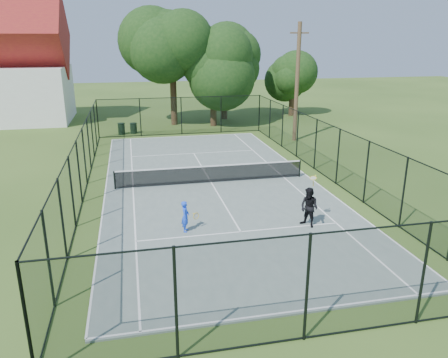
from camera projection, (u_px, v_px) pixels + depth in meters
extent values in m
plane|color=#36521C|center=(211.00, 184.00, 23.34)|extent=(120.00, 120.00, 0.00)
cube|color=slate|center=(211.00, 183.00, 23.33)|extent=(11.00, 24.00, 0.06)
cylinder|color=black|center=(115.00, 180.00, 22.18)|extent=(0.08, 0.08, 0.95)
cylinder|color=black|center=(300.00, 168.00, 24.18)|extent=(0.08, 0.08, 0.95)
cube|color=black|center=(211.00, 174.00, 23.18)|extent=(10.00, 0.03, 0.88)
cube|color=white|center=(211.00, 166.00, 23.04)|extent=(10.00, 0.05, 0.06)
cylinder|color=#332114|center=(174.00, 102.00, 38.90)|extent=(0.56, 0.56, 4.02)
sphere|color=black|center=(172.00, 58.00, 37.73)|extent=(7.26, 7.26, 7.26)
cylinder|color=#332114|center=(213.00, 107.00, 38.46)|extent=(0.56, 0.56, 3.33)
sphere|color=black|center=(213.00, 70.00, 37.49)|extent=(5.96, 5.96, 5.96)
cylinder|color=#332114|center=(224.00, 100.00, 41.79)|extent=(0.56, 0.56, 3.53)
sphere|color=black|center=(224.00, 66.00, 40.83)|extent=(5.60, 5.60, 5.60)
cylinder|color=#332114|center=(292.00, 103.00, 43.80)|extent=(0.56, 0.56, 2.45)
sphere|color=black|center=(293.00, 80.00, 43.09)|extent=(4.28, 4.28, 4.28)
cylinder|color=black|center=(121.00, 129.00, 35.26)|extent=(0.54, 0.54, 0.88)
cylinder|color=black|center=(121.00, 123.00, 35.12)|extent=(0.58, 0.58, 0.05)
cylinder|color=black|center=(134.00, 128.00, 35.66)|extent=(0.54, 0.54, 0.82)
cylinder|color=black|center=(133.00, 123.00, 35.53)|extent=(0.58, 0.58, 0.05)
cylinder|color=#4C3823|center=(297.00, 83.00, 32.04)|extent=(0.30, 0.30, 8.56)
cube|color=#4C3823|center=(300.00, 33.00, 30.97)|extent=(1.40, 0.10, 0.10)
imported|color=blue|center=(185.00, 216.00, 17.25)|extent=(0.41, 0.52, 1.27)
torus|color=gold|center=(196.00, 216.00, 17.50)|extent=(0.27, 0.18, 0.29)
cylinder|color=silver|center=(196.00, 216.00, 17.50)|extent=(0.23, 0.15, 0.25)
imported|color=black|center=(309.00, 208.00, 17.64)|extent=(0.96, 1.01, 1.64)
torus|color=gold|center=(313.00, 178.00, 17.67)|extent=(0.30, 0.28, 0.14)
cylinder|color=silver|center=(313.00, 178.00, 17.67)|extent=(0.26, 0.24, 0.11)
sphere|color=#CCE526|center=(315.00, 176.00, 17.91)|extent=(0.07, 0.07, 0.07)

